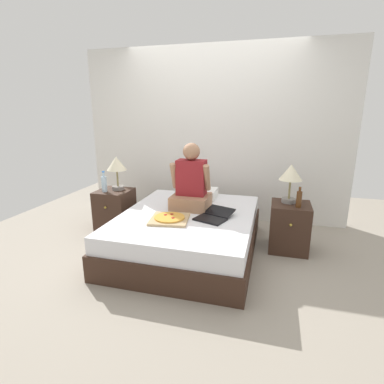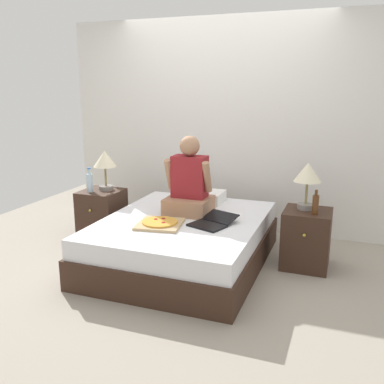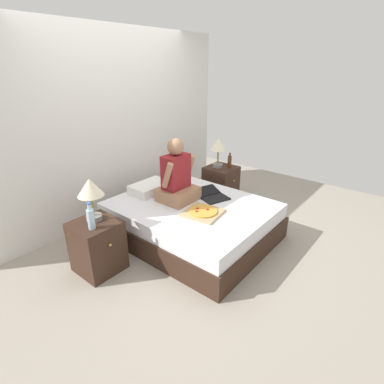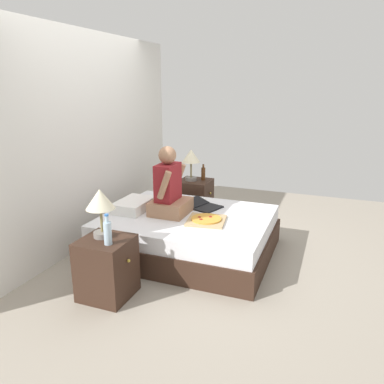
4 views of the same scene
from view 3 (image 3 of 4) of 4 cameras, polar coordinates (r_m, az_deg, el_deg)
The scene contains 13 objects.
ground_plane at distance 3.89m, azimuth -0.02°, elevation -8.35°, with size 5.92×5.92×0.00m, color #9E9384.
wall_back at distance 4.33m, azimuth -13.77°, elevation 12.12°, with size 3.92×0.12×2.50m, color silver.
bed at distance 3.78m, azimuth -0.03°, elevation -5.42°, with size 1.52×1.89×0.46m.
nightstand_left at distance 3.33m, azimuth -17.54°, elevation -9.81°, with size 0.44×0.47×0.56m.
lamp_on_left_nightstand at distance 3.11m, azimuth -18.79°, elevation 0.30°, with size 0.26×0.26×0.45m.
water_bottle at distance 3.04m, azimuth -18.71°, elevation -4.78°, with size 0.07×0.07×0.28m.
nightstand_right at distance 4.77m, azimuth 5.49°, elevation 1.53°, with size 0.44×0.47×0.56m.
lamp_on_right_nightstand at distance 4.58m, azimuth 5.04°, elevation 8.66°, with size 0.26×0.26×0.45m.
beer_bottle at distance 4.65m, azimuth 7.17°, elevation 5.82°, with size 0.06×0.06×0.23m.
pillow at distance 4.02m, azimuth -7.93°, elevation 0.84°, with size 0.52×0.34×0.12m, color white.
person_seated at distance 3.68m, azimuth -2.88°, elevation 2.64°, with size 0.47×0.40×0.78m.
laptop at distance 3.84m, azimuth 3.96°, elevation -0.74°, with size 0.44×0.50×0.07m.
pizza_box at distance 3.42m, azimuth 2.09°, elevation -3.88°, with size 0.46×0.46×0.05m.
Camera 3 is at (-2.56, -2.10, 2.04)m, focal length 28.00 mm.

